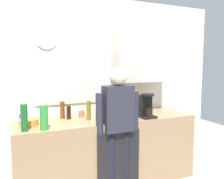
{
  "coord_description": "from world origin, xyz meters",
  "views": [
    {
      "loc": [
        -1.17,
        -2.51,
        1.64
      ],
      "look_at": [
        0.03,
        0.25,
        1.31
      ],
      "focal_mm": 36.97,
      "sensor_mm": 36.0,
      "label": 1
    }
  ],
  "objects_px": {
    "cup_blue_mug": "(23,118)",
    "bottle_dark_sauce": "(69,112)",
    "bottle_amber_beer": "(62,110)",
    "cup_yellow_cup": "(130,116)",
    "potted_plant": "(112,111)",
    "bottle_olive_oil": "(89,110)",
    "bottle_clear_soda": "(44,117)",
    "bottle_red_vinegar": "(149,105)",
    "person_at_sink": "(118,121)",
    "mixing_bowl": "(29,122)",
    "dish_soap": "(143,107)",
    "bottle_green_wine": "(24,118)",
    "cup_terracotta_mug": "(82,114)",
    "coffee_maker": "(146,107)"
  },
  "relations": [
    {
      "from": "cup_terracotta_mug",
      "to": "dish_soap",
      "type": "relative_size",
      "value": 0.51
    },
    {
      "from": "bottle_red_vinegar",
      "to": "bottle_amber_beer",
      "type": "relative_size",
      "value": 0.96
    },
    {
      "from": "bottle_amber_beer",
      "to": "cup_terracotta_mug",
      "type": "relative_size",
      "value": 2.5
    },
    {
      "from": "cup_terracotta_mug",
      "to": "cup_blue_mug",
      "type": "bearing_deg",
      "value": 178.76
    },
    {
      "from": "person_at_sink",
      "to": "cup_yellow_cup",
      "type": "bearing_deg",
      "value": 33.35
    },
    {
      "from": "bottle_olive_oil",
      "to": "potted_plant",
      "type": "relative_size",
      "value": 1.09
    },
    {
      "from": "bottle_olive_oil",
      "to": "dish_soap",
      "type": "relative_size",
      "value": 1.39
    },
    {
      "from": "bottle_olive_oil",
      "to": "cup_yellow_cup",
      "type": "relative_size",
      "value": 2.94
    },
    {
      "from": "bottle_dark_sauce",
      "to": "cup_terracotta_mug",
      "type": "bearing_deg",
      "value": 14.52
    },
    {
      "from": "bottle_red_vinegar",
      "to": "cup_blue_mug",
      "type": "xyz_separation_m",
      "value": [
        -1.77,
        0.15,
        -0.06
      ]
    },
    {
      "from": "bottle_clear_soda",
      "to": "bottle_amber_beer",
      "type": "bearing_deg",
      "value": 57.15
    },
    {
      "from": "bottle_red_vinegar",
      "to": "cup_terracotta_mug",
      "type": "height_order",
      "value": "bottle_red_vinegar"
    },
    {
      "from": "person_at_sink",
      "to": "bottle_red_vinegar",
      "type": "bearing_deg",
      "value": 31.19
    },
    {
      "from": "person_at_sink",
      "to": "bottle_clear_soda",
      "type": "bearing_deg",
      "value": 177.4
    },
    {
      "from": "bottle_amber_beer",
      "to": "cup_yellow_cup",
      "type": "xyz_separation_m",
      "value": [
        0.82,
        -0.38,
        -0.07
      ]
    },
    {
      "from": "coffee_maker",
      "to": "bottle_dark_sauce",
      "type": "height_order",
      "value": "coffee_maker"
    },
    {
      "from": "coffee_maker",
      "to": "cup_blue_mug",
      "type": "height_order",
      "value": "coffee_maker"
    },
    {
      "from": "cup_blue_mug",
      "to": "bottle_dark_sauce",
      "type": "bearing_deg",
      "value": -6.57
    },
    {
      "from": "coffee_maker",
      "to": "cup_yellow_cup",
      "type": "xyz_separation_m",
      "value": [
        -0.24,
        0.01,
        -0.1
      ]
    },
    {
      "from": "cup_yellow_cup",
      "to": "cup_terracotta_mug",
      "type": "bearing_deg",
      "value": 147.19
    },
    {
      "from": "coffee_maker",
      "to": "bottle_clear_soda",
      "type": "bearing_deg",
      "value": -177.21
    },
    {
      "from": "bottle_olive_oil",
      "to": "cup_yellow_cup",
      "type": "distance_m",
      "value": 0.56
    },
    {
      "from": "bottle_olive_oil",
      "to": "bottle_clear_soda",
      "type": "bearing_deg",
      "value": -156.91
    },
    {
      "from": "cup_blue_mug",
      "to": "potted_plant",
      "type": "relative_size",
      "value": 0.43
    },
    {
      "from": "bottle_dark_sauce",
      "to": "bottle_amber_beer",
      "type": "distance_m",
      "value": 0.1
    },
    {
      "from": "potted_plant",
      "to": "mixing_bowl",
      "type": "bearing_deg",
      "value": 170.48
    },
    {
      "from": "bottle_amber_beer",
      "to": "mixing_bowl",
      "type": "bearing_deg",
      "value": -154.88
    },
    {
      "from": "cup_terracotta_mug",
      "to": "mixing_bowl",
      "type": "bearing_deg",
      "value": -164.69
    },
    {
      "from": "bottle_dark_sauce",
      "to": "bottle_red_vinegar",
      "type": "bearing_deg",
      "value": -4.02
    },
    {
      "from": "bottle_green_wine",
      "to": "mixing_bowl",
      "type": "distance_m",
      "value": 0.26
    },
    {
      "from": "bottle_amber_beer",
      "to": "cup_yellow_cup",
      "type": "bearing_deg",
      "value": -24.76
    },
    {
      "from": "potted_plant",
      "to": "dish_soap",
      "type": "height_order",
      "value": "potted_plant"
    },
    {
      "from": "bottle_red_vinegar",
      "to": "mixing_bowl",
      "type": "height_order",
      "value": "bottle_red_vinegar"
    },
    {
      "from": "bottle_clear_soda",
      "to": "cup_terracotta_mug",
      "type": "xyz_separation_m",
      "value": [
        0.56,
        0.44,
        -0.09
      ]
    },
    {
      "from": "cup_yellow_cup",
      "to": "dish_soap",
      "type": "relative_size",
      "value": 0.47
    },
    {
      "from": "cup_terracotta_mug",
      "to": "coffee_maker",
      "type": "bearing_deg",
      "value": -25.18
    },
    {
      "from": "dish_soap",
      "to": "person_at_sink",
      "type": "relative_size",
      "value": 0.11
    },
    {
      "from": "bottle_dark_sauce",
      "to": "mixing_bowl",
      "type": "distance_m",
      "value": 0.53
    },
    {
      "from": "potted_plant",
      "to": "dish_soap",
      "type": "distance_m",
      "value": 0.69
    },
    {
      "from": "bottle_green_wine",
      "to": "person_at_sink",
      "type": "height_order",
      "value": "person_at_sink"
    },
    {
      "from": "bottle_green_wine",
      "to": "bottle_olive_oil",
      "type": "xyz_separation_m",
      "value": [
        0.8,
        0.23,
        -0.03
      ]
    },
    {
      "from": "bottle_green_wine",
      "to": "person_at_sink",
      "type": "bearing_deg",
      "value": -5.46
    },
    {
      "from": "bottle_amber_beer",
      "to": "bottle_green_wine",
      "type": "bearing_deg",
      "value": -139.21
    },
    {
      "from": "bottle_green_wine",
      "to": "cup_terracotta_mug",
      "type": "bearing_deg",
      "value": 28.72
    },
    {
      "from": "bottle_amber_beer",
      "to": "bottle_olive_oil",
      "type": "bearing_deg",
      "value": -34.5
    },
    {
      "from": "bottle_amber_beer",
      "to": "cup_blue_mug",
      "type": "relative_size",
      "value": 2.3
    },
    {
      "from": "bottle_olive_oil",
      "to": "cup_blue_mug",
      "type": "relative_size",
      "value": 2.5
    },
    {
      "from": "coffee_maker",
      "to": "bottle_clear_soda",
      "type": "distance_m",
      "value": 1.36
    },
    {
      "from": "coffee_maker",
      "to": "bottle_clear_soda",
      "type": "relative_size",
      "value": 1.18
    },
    {
      "from": "coffee_maker",
      "to": "bottle_amber_beer",
      "type": "height_order",
      "value": "coffee_maker"
    }
  ]
}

